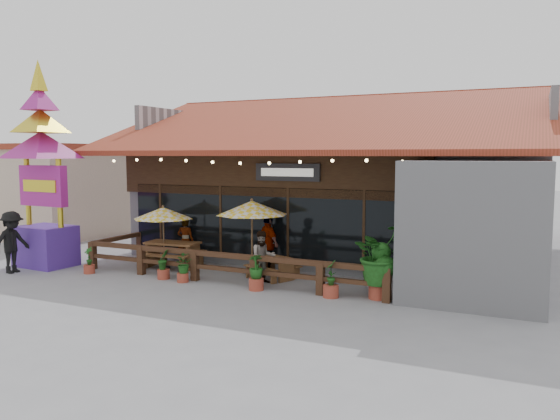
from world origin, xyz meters
The scene contains 19 objects.
ground centered at (0.00, 0.00, 0.00)m, with size 100.00×100.00×0.00m, color gray.
restaurant_building centered at (0.26, 6.61, 2.21)m, with size 15.50×14.73×6.09m.
patio_railing centered at (-2.25, -0.27, 0.61)m, with size 10.00×2.60×0.92m.
neighbor_building centered at (-15.00, 6.00, 2.14)m, with size 8.40×8.40×4.22m.
umbrella_left centered at (-4.45, 0.60, 1.83)m, with size 2.57×2.57×2.10m.
umbrella_right centered at (-1.33, 0.96, 2.10)m, with size 2.42×2.42×2.40m.
picnic_table_left centered at (-4.27, 0.84, 0.58)m, with size 1.89×1.67×0.85m.
picnic_table_right centered at (-0.52, 0.77, 0.45)m, with size 1.73×1.62×0.66m.
thai_sign_tower centered at (-8.30, -0.78, 3.89)m, with size 2.89×2.89×7.37m.
tropical_plant centered at (3.02, -0.22, 1.13)m, with size 1.83×1.88×1.98m.
diner_a centered at (-4.29, 1.61, 0.78)m, with size 0.57×0.38×1.57m, color #362311.
diner_b centered at (-0.49, 0.04, 0.77)m, with size 0.75×0.59×1.55m, color #362311.
diner_c centered at (-0.99, 1.41, 0.93)m, with size 1.09×0.45×1.86m, color #362311.
pedestrian centered at (-8.37, -2.03, 0.99)m, with size 1.27×0.73×1.97m, color black.
planter_a centered at (-6.10, -1.08, 0.36)m, with size 0.35×0.35×0.85m.
planter_b centered at (-3.49, -0.72, 0.41)m, with size 0.37×0.39×0.91m.
planter_c centered at (-2.71, -0.83, 0.47)m, with size 0.59×0.54×0.83m.
planter_d centered at (-0.30, -0.76, 0.49)m, with size 0.54×0.54×1.01m.
planter_e centered at (1.84, -0.62, 0.43)m, with size 0.41×0.41×1.01m.
Camera 1 is at (6.55, -13.97, 3.74)m, focal length 35.00 mm.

